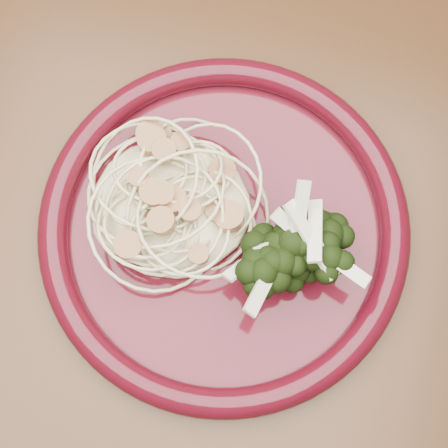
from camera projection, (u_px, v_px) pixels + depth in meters
dining_table at (137, 225)px, 0.65m from camera, size 1.20×0.80×0.75m
dinner_plate at (224, 227)px, 0.54m from camera, size 0.37×0.37×0.03m
spaghetti_pile at (171, 201)px, 0.53m from camera, size 0.16×0.14×0.03m
scallop_cluster at (167, 187)px, 0.50m from camera, size 0.15×0.15×0.04m
broccoli_pile at (292, 248)px, 0.51m from camera, size 0.12×0.17×0.05m
onion_garnish at (296, 238)px, 0.48m from camera, size 0.08×0.11×0.06m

